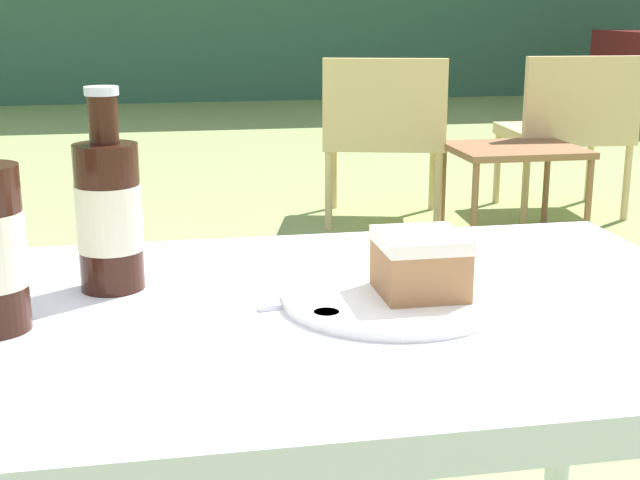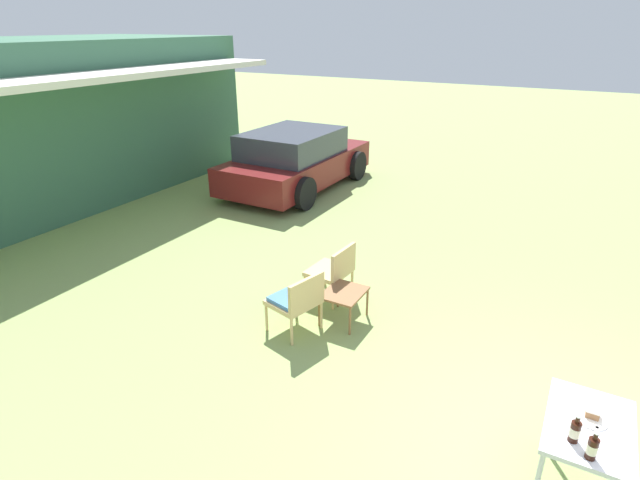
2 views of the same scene
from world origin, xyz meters
name	(u,v)px [view 2 (image 2 of 2)]	position (x,y,z in m)	size (l,w,h in m)	color
parked_car	(296,160)	(6.07, 6.43, 0.67)	(4.12, 2.15, 1.37)	maroon
wicker_chair_cushioned	(297,299)	(0.91, 3.26, 0.47)	(0.69, 0.65, 0.81)	tan
wicker_chair_plain	(334,269)	(1.87, 3.23, 0.47)	(0.61, 0.56, 0.81)	tan
garden_side_table	(344,295)	(1.43, 2.86, 0.38)	(0.58, 0.49, 0.43)	brown
patio_table	(588,432)	(0.00, 0.00, 0.65)	(0.94, 0.64, 0.72)	silver
cake_on_plate	(592,416)	(0.08, -0.01, 0.75)	(0.25, 0.25, 0.08)	white
cola_bottle_near	(575,431)	(-0.25, 0.11, 0.82)	(0.08, 0.08, 0.24)	black
cola_bottle_far	(592,448)	(-0.37, -0.01, 0.82)	(0.08, 0.08, 0.24)	black
fork	(589,423)	(0.00, 0.01, 0.73)	(0.18, 0.04, 0.01)	silver
loose_bottle_cap	(597,428)	(-0.02, -0.05, 0.73)	(0.03, 0.03, 0.01)	silver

